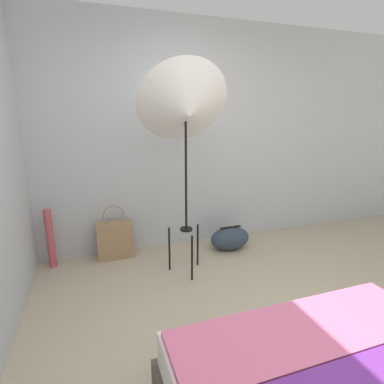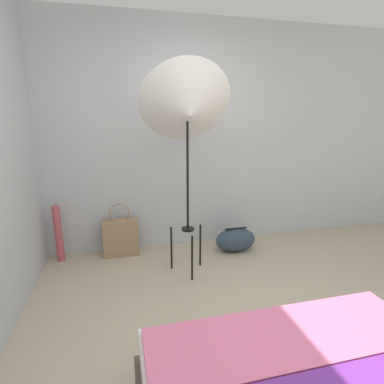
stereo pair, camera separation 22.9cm
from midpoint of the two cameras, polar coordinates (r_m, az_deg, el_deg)
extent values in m
plane|color=tan|center=(2.20, 17.96, -31.60)|extent=(14.00, 14.00, 0.00)
cube|color=#B7BCC1|center=(3.54, 1.07, 10.28)|extent=(8.00, 0.05, 2.60)
cube|color=#D6668E|center=(1.85, 21.26, -24.42)|extent=(1.48, 0.45, 0.04)
cylinder|color=black|center=(2.93, 2.31, -12.53)|extent=(0.02, 0.02, 0.46)
cylinder|color=black|center=(3.13, -1.82, -10.68)|extent=(0.02, 0.02, 0.46)
cylinder|color=black|center=(3.20, 3.66, -10.11)|extent=(0.02, 0.02, 0.46)
cylinder|color=black|center=(2.99, 1.41, -7.09)|extent=(0.12, 0.12, 0.02)
cylinder|color=black|center=(2.83, 1.48, 3.82)|extent=(0.02, 0.02, 1.15)
cone|color=white|center=(2.78, 1.56, 15.56)|extent=(0.86, 0.66, 0.85)
cube|color=#9E7A56|center=(3.51, -11.57, -8.54)|extent=(0.39, 0.17, 0.41)
torus|color=#9E7A56|center=(3.41, -11.82, -4.00)|extent=(0.22, 0.01, 0.22)
ellipsoid|color=#2D3D4C|center=(3.60, 10.12, -8.98)|extent=(0.48, 0.28, 0.28)
cube|color=black|center=(3.55, 10.22, -6.87)|extent=(0.26, 0.04, 0.01)
cylinder|color=#BC4C56|center=(3.51, -22.41, -7.41)|extent=(0.08, 0.08, 0.63)
camera|label=1|loc=(0.11, -87.56, 0.63)|focal=28.00mm
camera|label=2|loc=(0.11, 92.44, -0.63)|focal=28.00mm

